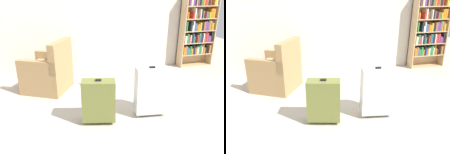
# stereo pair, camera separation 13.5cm
# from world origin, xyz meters

# --- Properties ---
(ground_plane) EXTENTS (10.41, 10.41, 0.00)m
(ground_plane) POSITION_xyz_m (0.00, 0.00, 0.00)
(ground_plane) COLOR #B2A899
(back_wall) EXTENTS (5.95, 0.10, 2.60)m
(back_wall) POSITION_xyz_m (0.00, 2.22, 1.30)
(back_wall) COLOR beige
(back_wall) RESTS_ON ground
(bookshelf) EXTENTS (0.80, 0.25, 1.60)m
(bookshelf) POSITION_xyz_m (2.44, 2.03, 0.84)
(bookshelf) COLOR tan
(bookshelf) RESTS_ON ground
(armchair) EXTENTS (0.95, 0.95, 0.90)m
(armchair) POSITION_xyz_m (-0.86, 1.47, 0.32)
(armchair) COLOR #9E7A4C
(armchair) RESTS_ON ground
(mug) EXTENTS (0.12, 0.08, 0.10)m
(mug) POSITION_xyz_m (-0.25, 1.54, 0.05)
(mug) COLOR red
(mug) RESTS_ON ground
(suitcase_silver) EXTENTS (0.46, 0.26, 0.73)m
(suitcase_silver) POSITION_xyz_m (0.49, 0.17, 0.38)
(suitcase_silver) COLOR #B7BABF
(suitcase_silver) RESTS_ON ground
(suitcase_olive) EXTENTS (0.47, 0.31, 0.63)m
(suitcase_olive) POSITION_xyz_m (-0.26, 0.16, 0.33)
(suitcase_olive) COLOR brown
(suitcase_olive) RESTS_ON ground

